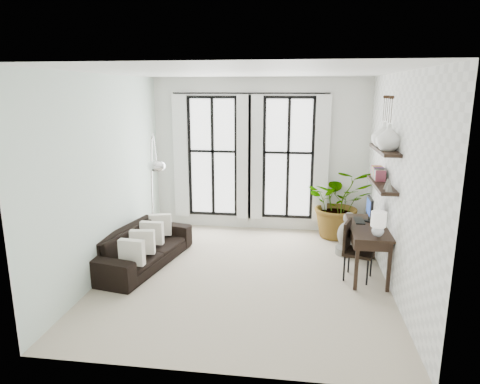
% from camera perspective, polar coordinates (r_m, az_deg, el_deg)
% --- Properties ---
extents(floor, '(5.00, 5.00, 0.00)m').
position_cam_1_polar(floor, '(7.09, 0.62, -11.07)').
color(floor, '#B7A891').
rests_on(floor, ground).
extents(ceiling, '(5.00, 5.00, 0.00)m').
position_cam_1_polar(ceiling, '(6.46, 0.69, 15.74)').
color(ceiling, white).
rests_on(ceiling, wall_back).
extents(wall_left, '(0.00, 5.00, 5.00)m').
position_cam_1_polar(wall_left, '(7.22, -17.38, 2.11)').
color(wall_left, silver).
rests_on(wall_left, floor).
extents(wall_right, '(0.00, 5.00, 5.00)m').
position_cam_1_polar(wall_right, '(6.70, 20.12, 1.06)').
color(wall_right, white).
rests_on(wall_right, floor).
extents(wall_back, '(4.50, 0.00, 4.50)m').
position_cam_1_polar(wall_back, '(9.04, 2.64, 4.89)').
color(wall_back, white).
rests_on(wall_back, floor).
extents(windows, '(3.26, 0.13, 2.65)m').
position_cam_1_polar(windows, '(8.99, 1.32, 4.60)').
color(windows, white).
rests_on(windows, wall_back).
extents(wall_shelves, '(0.25, 1.30, 0.60)m').
position_cam_1_polar(wall_shelves, '(7.02, 18.45, 2.78)').
color(wall_shelves, black).
rests_on(wall_shelves, wall_right).
extents(sofa, '(1.27, 2.31, 0.64)m').
position_cam_1_polar(sofa, '(7.58, -12.90, -7.15)').
color(sofa, black).
rests_on(sofa, floor).
extents(throw_pillows, '(0.40, 1.52, 0.40)m').
position_cam_1_polar(throw_pillows, '(7.49, -12.25, -5.91)').
color(throw_pillows, silver).
rests_on(throw_pillows, sofa).
extents(plant, '(1.36, 1.20, 1.45)m').
position_cam_1_polar(plant, '(8.88, 13.07, -1.39)').
color(plant, '#2D7228').
rests_on(plant, floor).
extents(desk, '(0.59, 1.38, 1.21)m').
position_cam_1_polar(desk, '(7.14, 16.68, -4.97)').
color(desk, black).
rests_on(desk, floor).
extents(desk_chair, '(0.56, 0.56, 0.94)m').
position_cam_1_polar(desk_chair, '(7.05, 14.90, -7.00)').
color(desk_chair, black).
rests_on(desk_chair, floor).
extents(arc_lamp, '(0.72, 1.14, 2.24)m').
position_cam_1_polar(arc_lamp, '(7.60, -11.53, 3.91)').
color(arc_lamp, silver).
rests_on(arc_lamp, floor).
extents(buddha, '(0.44, 0.44, 0.79)m').
position_cam_1_polar(buddha, '(8.09, 14.23, -5.80)').
color(buddha, slate).
rests_on(buddha, floor).
extents(vase_a, '(0.37, 0.37, 0.38)m').
position_cam_1_polar(vase_a, '(6.66, 19.23, 6.88)').
color(vase_a, white).
rests_on(vase_a, shelf_upper).
extents(vase_b, '(0.37, 0.37, 0.38)m').
position_cam_1_polar(vase_b, '(7.05, 18.61, 7.25)').
color(vase_b, white).
rests_on(vase_b, shelf_upper).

